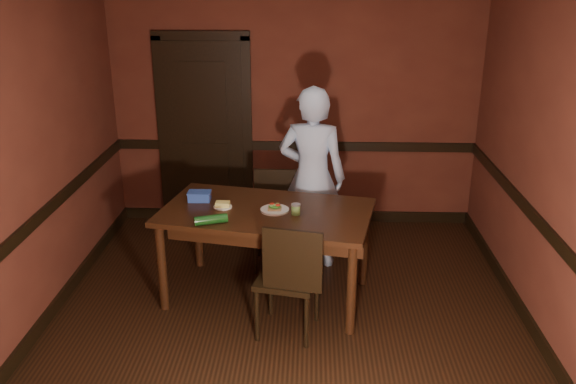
# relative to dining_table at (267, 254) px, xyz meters

# --- Properties ---
(floor) EXTENTS (4.00, 4.50, 0.01)m
(floor) POSITION_rel_dining_table_xyz_m (0.19, -0.49, -0.42)
(floor) COLOR black
(floor) RESTS_ON ground
(wall_back) EXTENTS (4.00, 0.02, 2.70)m
(wall_back) POSITION_rel_dining_table_xyz_m (0.19, 1.76, 0.93)
(wall_back) COLOR #542519
(wall_back) RESTS_ON ground
(wall_front) EXTENTS (4.00, 0.02, 2.70)m
(wall_front) POSITION_rel_dining_table_xyz_m (0.19, -2.74, 0.93)
(wall_front) COLOR #542519
(wall_front) RESTS_ON ground
(wall_left) EXTENTS (0.02, 4.50, 2.70)m
(wall_left) POSITION_rel_dining_table_xyz_m (-1.81, -0.49, 0.93)
(wall_left) COLOR #542519
(wall_left) RESTS_ON ground
(wall_right) EXTENTS (0.02, 4.50, 2.70)m
(wall_right) POSITION_rel_dining_table_xyz_m (2.19, -0.49, 0.93)
(wall_right) COLOR #542519
(wall_right) RESTS_ON ground
(dado_back) EXTENTS (4.00, 0.03, 0.10)m
(dado_back) POSITION_rel_dining_table_xyz_m (0.19, 1.74, 0.48)
(dado_back) COLOR black
(dado_back) RESTS_ON ground
(dado_left) EXTENTS (0.03, 4.50, 0.10)m
(dado_left) POSITION_rel_dining_table_xyz_m (-1.79, -0.49, 0.48)
(dado_left) COLOR black
(dado_left) RESTS_ON ground
(dado_right) EXTENTS (0.03, 4.50, 0.10)m
(dado_right) POSITION_rel_dining_table_xyz_m (2.18, -0.49, 0.48)
(dado_right) COLOR black
(dado_right) RESTS_ON ground
(baseboard_back) EXTENTS (4.00, 0.03, 0.12)m
(baseboard_back) POSITION_rel_dining_table_xyz_m (0.19, 1.74, -0.36)
(baseboard_back) COLOR black
(baseboard_back) RESTS_ON ground
(baseboard_left) EXTENTS (0.03, 4.50, 0.12)m
(baseboard_left) POSITION_rel_dining_table_xyz_m (-1.79, -0.49, -0.36)
(baseboard_left) COLOR black
(baseboard_left) RESTS_ON ground
(baseboard_right) EXTENTS (0.03, 4.50, 0.12)m
(baseboard_right) POSITION_rel_dining_table_xyz_m (2.18, -0.49, -0.36)
(baseboard_right) COLOR black
(baseboard_right) RESTS_ON ground
(door) EXTENTS (1.05, 0.07, 2.20)m
(door) POSITION_rel_dining_table_xyz_m (-0.81, 1.73, 0.68)
(door) COLOR black
(door) RESTS_ON ground
(dining_table) EXTENTS (1.93, 1.32, 0.83)m
(dining_table) POSITION_rel_dining_table_xyz_m (0.00, 0.00, 0.00)
(dining_table) COLOR black
(dining_table) RESTS_ON floor
(chair_far) EXTENTS (0.44, 0.44, 0.93)m
(chair_far) POSITION_rel_dining_table_xyz_m (0.04, 0.60, 0.05)
(chair_far) COLOR black
(chair_far) RESTS_ON floor
(chair_near) EXTENTS (0.54, 0.54, 0.98)m
(chair_near) POSITION_rel_dining_table_xyz_m (0.21, -0.55, 0.07)
(chair_near) COLOR black
(chair_near) RESTS_ON floor
(person) EXTENTS (0.70, 0.52, 1.77)m
(person) POSITION_rel_dining_table_xyz_m (0.39, 0.70, 0.47)
(person) COLOR #AAC4E5
(person) RESTS_ON floor
(sandwich_plate) EXTENTS (0.25, 0.25, 0.06)m
(sandwich_plate) POSITION_rel_dining_table_xyz_m (0.07, -0.02, 0.43)
(sandwich_plate) COLOR silver
(sandwich_plate) RESTS_ON dining_table
(sauce_jar) EXTENTS (0.08, 0.08, 0.09)m
(sauce_jar) POSITION_rel_dining_table_xyz_m (0.26, -0.09, 0.46)
(sauce_jar) COLOR #5E8840
(sauce_jar) RESTS_ON dining_table
(cheese_saucer) EXTENTS (0.16, 0.16, 0.05)m
(cheese_saucer) POSITION_rel_dining_table_xyz_m (-0.38, 0.04, 0.44)
(cheese_saucer) COLOR silver
(cheese_saucer) RESTS_ON dining_table
(food_tub) EXTENTS (0.21, 0.14, 0.09)m
(food_tub) POSITION_rel_dining_table_xyz_m (-0.61, 0.19, 0.46)
(food_tub) COLOR #3053B2
(food_tub) RESTS_ON dining_table
(wrapped_veg) EXTENTS (0.28, 0.16, 0.08)m
(wrapped_veg) POSITION_rel_dining_table_xyz_m (-0.43, -0.32, 0.45)
(wrapped_veg) COLOR #103B11
(wrapped_veg) RESTS_ON dining_table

